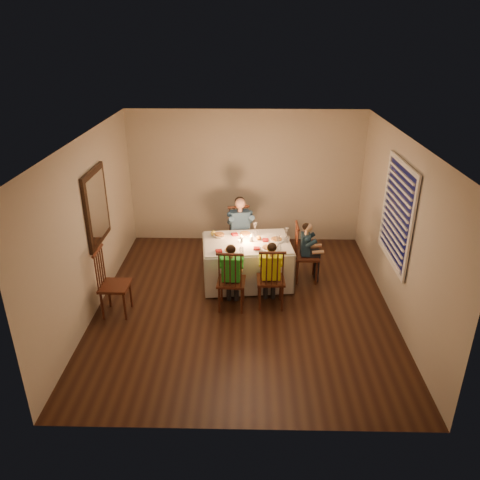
{
  "coord_description": "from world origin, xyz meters",
  "views": [
    {
      "loc": [
        0.08,
        -6.24,
        3.96
      ],
      "look_at": [
        -0.06,
        0.15,
        1.04
      ],
      "focal_mm": 35.0,
      "sensor_mm": 36.0,
      "label": 1
    }
  ],
  "objects_px": {
    "chair_near_right": "(270,305)",
    "child_green": "(232,307)",
    "dining_table": "(247,254)",
    "chair_adult": "(240,261)",
    "adult": "(240,261)",
    "child_teal": "(305,279)",
    "serving_bowl": "(219,236)",
    "child_yellow": "(270,305)",
    "chair_near_left": "(232,307)",
    "chair_end": "(305,279)",
    "chair_extra": "(118,313)"
  },
  "relations": [
    {
      "from": "dining_table",
      "to": "child_green",
      "type": "xyz_separation_m",
      "value": [
        -0.23,
        -0.8,
        -0.53
      ]
    },
    {
      "from": "child_yellow",
      "to": "chair_near_right",
      "type": "bearing_deg",
      "value": 180.0
    },
    {
      "from": "dining_table",
      "to": "chair_near_right",
      "type": "distance_m",
      "value": 0.98
    },
    {
      "from": "adult",
      "to": "serving_bowl",
      "type": "distance_m",
      "value": 1.04
    },
    {
      "from": "chair_adult",
      "to": "child_teal",
      "type": "bearing_deg",
      "value": -42.01
    },
    {
      "from": "dining_table",
      "to": "child_yellow",
      "type": "height_order",
      "value": "dining_table"
    },
    {
      "from": "chair_adult",
      "to": "chair_near_right",
      "type": "relative_size",
      "value": 1.0
    },
    {
      "from": "chair_near_left",
      "to": "child_teal",
      "type": "xyz_separation_m",
      "value": [
        1.23,
        0.91,
        0.0
      ]
    },
    {
      "from": "child_yellow",
      "to": "chair_adult",
      "type": "bearing_deg",
      "value": -73.47
    },
    {
      "from": "chair_near_left",
      "to": "chair_near_right",
      "type": "relative_size",
      "value": 1.0
    },
    {
      "from": "chair_extra",
      "to": "serving_bowl",
      "type": "distance_m",
      "value": 2.04
    },
    {
      "from": "dining_table",
      "to": "chair_end",
      "type": "bearing_deg",
      "value": -0.62
    },
    {
      "from": "child_yellow",
      "to": "serving_bowl",
      "type": "height_order",
      "value": "serving_bowl"
    },
    {
      "from": "adult",
      "to": "child_teal",
      "type": "relative_size",
      "value": 1.18
    },
    {
      "from": "chair_near_right",
      "to": "child_green",
      "type": "bearing_deg",
      "value": 4.79
    },
    {
      "from": "chair_near_right",
      "to": "dining_table",
      "type": "bearing_deg",
      "value": -64.72
    },
    {
      "from": "child_green",
      "to": "child_teal",
      "type": "distance_m",
      "value": 1.53
    },
    {
      "from": "child_green",
      "to": "child_yellow",
      "type": "bearing_deg",
      "value": -170.6
    },
    {
      "from": "child_green",
      "to": "chair_extra",
      "type": "bearing_deg",
      "value": 9.53
    },
    {
      "from": "chair_near_right",
      "to": "child_teal",
      "type": "xyz_separation_m",
      "value": [
        0.63,
        0.84,
        0.0
      ]
    },
    {
      "from": "chair_adult",
      "to": "chair_near_left",
      "type": "distance_m",
      "value": 1.59
    },
    {
      "from": "chair_extra",
      "to": "child_green",
      "type": "bearing_deg",
      "value": -82.8
    },
    {
      "from": "dining_table",
      "to": "child_yellow",
      "type": "xyz_separation_m",
      "value": [
        0.37,
        -0.73,
        -0.53
      ]
    },
    {
      "from": "adult",
      "to": "serving_bowl",
      "type": "bearing_deg",
      "value": -129.83
    },
    {
      "from": "chair_near_left",
      "to": "chair_extra",
      "type": "height_order",
      "value": "chair_extra"
    },
    {
      "from": "chair_end",
      "to": "chair_extra",
      "type": "relative_size",
      "value": 0.96
    },
    {
      "from": "dining_table",
      "to": "adult",
      "type": "bearing_deg",
      "value": 92.52
    },
    {
      "from": "chair_adult",
      "to": "serving_bowl",
      "type": "distance_m",
      "value": 1.04
    },
    {
      "from": "chair_near_right",
      "to": "child_yellow",
      "type": "relative_size",
      "value": 0.94
    },
    {
      "from": "child_green",
      "to": "chair_near_left",
      "type": "bearing_deg",
      "value": 93.01
    },
    {
      "from": "chair_extra",
      "to": "child_green",
      "type": "xyz_separation_m",
      "value": [
        1.72,
        0.2,
        0.0
      ]
    },
    {
      "from": "chair_extra",
      "to": "child_yellow",
      "type": "height_order",
      "value": "child_yellow"
    },
    {
      "from": "dining_table",
      "to": "chair_near_left",
      "type": "relative_size",
      "value": 1.52
    },
    {
      "from": "chair_near_left",
      "to": "child_green",
      "type": "height_order",
      "value": "child_green"
    },
    {
      "from": "serving_bowl",
      "to": "chair_near_right",
      "type": "bearing_deg",
      "value": -47.49
    },
    {
      "from": "dining_table",
      "to": "chair_adult",
      "type": "bearing_deg",
      "value": 92.52
    },
    {
      "from": "adult",
      "to": "child_teal",
      "type": "xyz_separation_m",
      "value": [
        1.13,
        -0.68,
        0.0
      ]
    },
    {
      "from": "chair_near_left",
      "to": "serving_bowl",
      "type": "height_order",
      "value": "serving_bowl"
    },
    {
      "from": "chair_near_right",
      "to": "chair_end",
      "type": "distance_m",
      "value": 1.05
    },
    {
      "from": "chair_near_left",
      "to": "serving_bowl",
      "type": "relative_size",
      "value": 5.29
    },
    {
      "from": "chair_near_left",
      "to": "child_teal",
      "type": "bearing_deg",
      "value": -140.7
    },
    {
      "from": "chair_end",
      "to": "chair_extra",
      "type": "distance_m",
      "value": 3.15
    },
    {
      "from": "chair_near_right",
      "to": "chair_end",
      "type": "relative_size",
      "value": 1.0
    },
    {
      "from": "chair_adult",
      "to": "chair_end",
      "type": "distance_m",
      "value": 1.32
    },
    {
      "from": "chair_end",
      "to": "child_teal",
      "type": "distance_m",
      "value": 0.0
    },
    {
      "from": "child_yellow",
      "to": "adult",
      "type": "bearing_deg",
      "value": -73.47
    },
    {
      "from": "dining_table",
      "to": "adult",
      "type": "distance_m",
      "value": 0.96
    },
    {
      "from": "dining_table",
      "to": "child_teal",
      "type": "bearing_deg",
      "value": -0.62
    },
    {
      "from": "dining_table",
      "to": "chair_near_left",
      "type": "distance_m",
      "value": 0.99
    },
    {
      "from": "chair_end",
      "to": "child_teal",
      "type": "relative_size",
      "value": 0.98
    }
  ]
}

